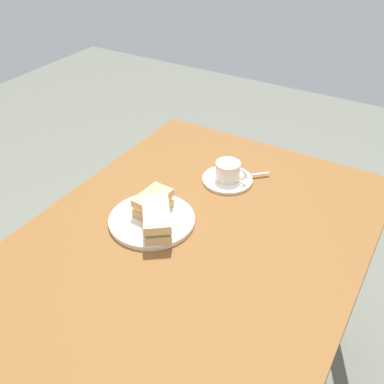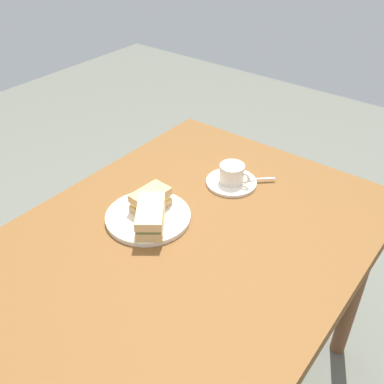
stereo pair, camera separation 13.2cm
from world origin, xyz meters
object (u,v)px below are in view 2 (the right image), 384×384
at_px(sandwich_plate, 148,217).
at_px(sandwich_front, 150,200).
at_px(spoon, 255,179).
at_px(coffee_saucer, 231,182).
at_px(dining_table, 161,279).
at_px(sandwich_back, 151,216).
at_px(coffee_cup, 232,173).

distance_m(sandwich_plate, sandwich_front, 0.05).
bearing_deg(spoon, coffee_saucer, 132.69).
height_order(sandwich_front, spoon, sandwich_front).
bearing_deg(sandwich_plate, dining_table, -127.23).
relative_size(sandwich_back, spoon, 1.99).
relative_size(sandwich_front, coffee_cup, 1.10).
bearing_deg(coffee_cup, spoon, -46.44).
xyz_separation_m(sandwich_front, coffee_saucer, (0.26, -0.10, -0.04)).
distance_m(coffee_cup, spoon, 0.08).
bearing_deg(sandwich_back, dining_table, -127.52).
relative_size(sandwich_plate, spoon, 3.01).
xyz_separation_m(sandwich_back, coffee_cup, (0.32, -0.05, -0.00)).
xyz_separation_m(dining_table, coffee_cup, (0.39, 0.04, 0.12)).
bearing_deg(coffee_cup, coffee_saucer, 92.46).
relative_size(sandwich_plate, sandwich_front, 2.11).
xyz_separation_m(dining_table, sandwich_plate, (0.10, 0.13, 0.08)).
xyz_separation_m(coffee_cup, spoon, (0.05, -0.05, -0.03)).
bearing_deg(sandwich_plate, coffee_saucer, -16.93).
bearing_deg(sandwich_front, coffee_cup, -21.68).
height_order(dining_table, sandwich_front, sandwich_front).
height_order(sandwich_plate, coffee_saucer, sandwich_plate).
distance_m(sandwich_front, sandwich_back, 0.08).
relative_size(sandwich_back, coffee_cup, 1.53).
xyz_separation_m(dining_table, spoon, (0.44, -0.01, 0.09)).
bearing_deg(sandwich_front, sandwich_plate, -153.52).
bearing_deg(sandwich_plate, sandwich_back, -126.46).
xyz_separation_m(sandwich_plate, spoon, (0.34, -0.14, 0.01)).
bearing_deg(spoon, dining_table, 178.62).
relative_size(sandwich_front, sandwich_back, 0.72).
height_order(dining_table, coffee_saucer, coffee_saucer).
xyz_separation_m(dining_table, sandwich_back, (0.07, 0.10, 0.12)).
bearing_deg(sandwich_plate, sandwich_front, 26.48).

